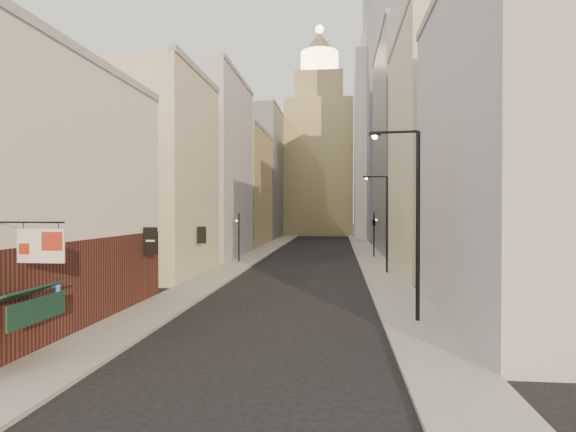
{
  "coord_description": "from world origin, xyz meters",
  "views": [
    {
      "loc": [
        2.95,
        -11.45,
        5.3
      ],
      "look_at": [
        -0.2,
        18.93,
        4.91
      ],
      "focal_mm": 30.0,
      "sensor_mm": 36.0,
      "label": 1
    }
  ],
  "objects_px": {
    "clock_tower": "(319,152)",
    "streetlamp_mid": "(385,218)",
    "white_tower": "(377,137)",
    "traffic_light_left": "(239,228)",
    "traffic_light_right": "(374,223)",
    "streetlamp_near": "(413,213)"
  },
  "relations": [
    {
      "from": "clock_tower",
      "to": "traffic_light_right",
      "type": "height_order",
      "value": "clock_tower"
    },
    {
      "from": "streetlamp_near",
      "to": "streetlamp_mid",
      "type": "bearing_deg",
      "value": 94.62
    },
    {
      "from": "traffic_light_left",
      "to": "traffic_light_right",
      "type": "relative_size",
      "value": 1.0
    },
    {
      "from": "streetlamp_near",
      "to": "traffic_light_right",
      "type": "xyz_separation_m",
      "value": [
        0.49,
        30.61,
        -1.33
      ]
    },
    {
      "from": "clock_tower",
      "to": "streetlamp_mid",
      "type": "bearing_deg",
      "value": -83.01
    },
    {
      "from": "clock_tower",
      "to": "streetlamp_mid",
      "type": "relative_size",
      "value": 5.56
    },
    {
      "from": "clock_tower",
      "to": "streetlamp_near",
      "type": "bearing_deg",
      "value": -84.74
    },
    {
      "from": "white_tower",
      "to": "traffic_light_left",
      "type": "bearing_deg",
      "value": -111.68
    },
    {
      "from": "clock_tower",
      "to": "traffic_light_left",
      "type": "relative_size",
      "value": 8.98
    },
    {
      "from": "clock_tower",
      "to": "traffic_light_right",
      "type": "distance_m",
      "value": 52.47
    },
    {
      "from": "streetlamp_mid",
      "to": "traffic_light_right",
      "type": "height_order",
      "value": "streetlamp_mid"
    },
    {
      "from": "white_tower",
      "to": "traffic_light_right",
      "type": "xyz_separation_m",
      "value": [
        -3.09,
        -36.0,
        -14.79
      ]
    },
    {
      "from": "streetlamp_near",
      "to": "traffic_light_right",
      "type": "distance_m",
      "value": 30.65
    },
    {
      "from": "streetlamp_near",
      "to": "traffic_light_left",
      "type": "bearing_deg",
      "value": 124.54
    },
    {
      "from": "streetlamp_near",
      "to": "streetlamp_mid",
      "type": "height_order",
      "value": "streetlamp_near"
    },
    {
      "from": "clock_tower",
      "to": "white_tower",
      "type": "relative_size",
      "value": 1.08
    },
    {
      "from": "white_tower",
      "to": "streetlamp_near",
      "type": "bearing_deg",
      "value": -93.07
    },
    {
      "from": "streetlamp_mid",
      "to": "traffic_light_left",
      "type": "bearing_deg",
      "value": 137.15
    },
    {
      "from": "traffic_light_right",
      "to": "streetlamp_mid",
      "type": "bearing_deg",
      "value": 107.71
    },
    {
      "from": "clock_tower",
      "to": "streetlamp_near",
      "type": "distance_m",
      "value": 81.91
    },
    {
      "from": "white_tower",
      "to": "traffic_light_left",
      "type": "distance_m",
      "value": 48.08
    },
    {
      "from": "clock_tower",
      "to": "traffic_light_right",
      "type": "xyz_separation_m",
      "value": [
        7.91,
        -50.0,
        -13.82
      ]
    }
  ]
}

